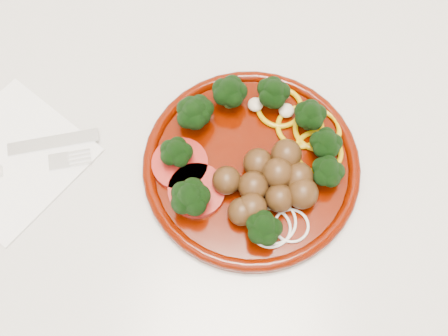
{
  "coord_description": "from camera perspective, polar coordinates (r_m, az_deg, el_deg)",
  "views": [
    {
      "loc": [
        0.22,
        1.43,
        1.49
      ],
      "look_at": [
        0.2,
        1.67,
        0.92
      ],
      "focal_mm": 45.0,
      "sensor_mm": 36.0,
      "label": 1
    }
  ],
  "objects": [
    {
      "name": "napkin",
      "position": [
        0.69,
        -20.81,
        0.93
      ],
      "size": [
        0.21,
        0.21,
        0.0
      ],
      "primitive_type": "cube",
      "rotation": [
        0.0,
        0.0,
        0.96
      ],
      "color": "white",
      "rests_on": "counter"
    },
    {
      "name": "plate",
      "position": [
        0.62,
        2.94,
        0.77
      ],
      "size": [
        0.25,
        0.25,
        0.05
      ],
      "rotation": [
        0.0,
        0.0,
        0.37
      ],
      "color": "#420A00",
      "rests_on": "counter"
    },
    {
      "name": "counter",
      "position": [
        1.09,
        -10.72,
        -7.9
      ],
      "size": [
        2.4,
        0.6,
        0.9
      ],
      "color": "silver",
      "rests_on": "ground"
    }
  ]
}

